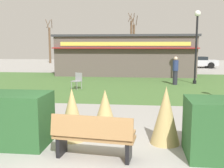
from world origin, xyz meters
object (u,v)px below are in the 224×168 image
object	(u,v)px
cafe_chair_center	(77,80)
tree_right_bg	(134,44)
park_bench	(93,137)
person_standing	(175,70)
tree_left_bg	(131,41)
tree_center_bg	(50,44)
parked_car_center_slot	(144,61)
parked_car_east_slot	(196,62)
lamppost_far	(197,38)
parked_car_west_slot	(97,61)
food_kiosk	(126,55)

from	to	relation	value
cafe_chair_center	tree_right_bg	distance (m)	18.79
park_bench	person_standing	distance (m)	11.39
tree_left_bg	tree_center_bg	bearing A→B (deg)	-168.25
parked_car_center_slot	parked_car_east_slot	distance (m)	5.56
person_standing	tree_right_bg	world-z (taller)	tree_right_bg
person_standing	lamppost_far	bearing A→B (deg)	-104.73
park_bench	lamppost_far	world-z (taller)	lamppost_far
park_bench	tree_right_bg	world-z (taller)	tree_right_bg
person_standing	parked_car_center_slot	bearing A→B (deg)	-31.60
person_standing	park_bench	bearing A→B (deg)	125.41
lamppost_far	tree_right_bg	size ratio (longest dim) A/B	0.75
parked_car_west_slot	tree_left_bg	xyz separation A→B (m)	(3.41, 7.85, 2.36)
person_standing	tree_right_bg	distance (m)	16.59
tree_center_bg	tree_right_bg	bearing A→B (deg)	-12.04
park_bench	tree_left_bg	xyz separation A→B (m)	(-0.49, 31.88, 2.52)
parked_car_east_slot	person_standing	bearing A→B (deg)	-106.21
parked_car_east_slot	tree_right_bg	distance (m)	7.74
food_kiosk	parked_car_east_slot	size ratio (longest dim) A/B	2.59
person_standing	parked_car_west_slot	xyz separation A→B (m)	(-6.90, 13.05, -0.22)
tree_left_bg	cafe_chair_center	bearing A→B (deg)	-94.83
lamppost_far	tree_center_bg	world-z (taller)	tree_center_bg
tree_left_bg	park_bench	bearing A→B (deg)	-89.12
lamppost_far	tree_right_bg	distance (m)	16.22
parked_car_east_slot	tree_center_bg	world-z (taller)	tree_center_bg
food_kiosk	parked_car_center_slot	bearing A→B (deg)	77.97
lamppost_far	parked_car_west_slot	world-z (taller)	lamppost_far
person_standing	parked_car_east_slot	size ratio (longest dim) A/B	0.40
lamppost_far	tree_right_bg	world-z (taller)	tree_right_bg
parked_car_west_slot	tree_right_bg	size ratio (longest dim) A/B	0.72
parked_car_east_slot	tree_center_bg	distance (m)	19.04
lamppost_far	parked_car_center_slot	xyz separation A→B (m)	(-3.04, 12.47, -2.13)
cafe_chair_center	tree_center_bg	xyz separation A→B (m)	(-8.86, 20.93, 2.00)
tree_right_bg	parked_car_west_slot	bearing A→B (deg)	-140.81
park_bench	lamppost_far	xyz separation A→B (m)	(4.26, 11.56, 2.29)
parked_car_center_slot	tree_right_bg	distance (m)	3.92
parked_car_east_slot	food_kiosk	bearing A→B (deg)	-134.30
lamppost_far	tree_center_bg	size ratio (longest dim) A/B	0.77
park_bench	lamppost_far	size ratio (longest dim) A/B	0.39
lamppost_far	parked_car_east_slot	world-z (taller)	lamppost_far
lamppost_far	parked_car_west_slot	distance (m)	15.06
tree_left_bg	tree_center_bg	distance (m)	11.06
parked_car_east_slot	tree_left_bg	distance (m)	10.96
parked_car_east_slot	tree_right_bg	size ratio (longest dim) A/B	0.71
tree_right_bg	food_kiosk	bearing A→B (deg)	-91.80
parked_car_west_slot	tree_left_bg	world-z (taller)	tree_left_bg
person_standing	tree_right_bg	bearing A→B (deg)	-28.87
parked_car_west_slot	parked_car_center_slot	world-z (taller)	same
lamppost_far	cafe_chair_center	bearing A→B (deg)	-156.90
food_kiosk	tree_left_bg	size ratio (longest dim) A/B	1.62
cafe_chair_center	parked_car_west_slot	world-z (taller)	parked_car_west_slot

